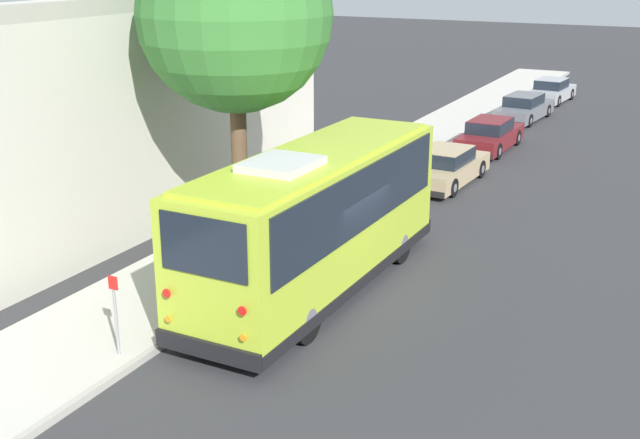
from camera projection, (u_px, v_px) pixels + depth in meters
ground_plane at (337, 292)px, 19.22m from camera, size 160.00×160.00×0.00m
sidewalk_slab at (209, 264)px, 20.78m from camera, size 80.00×3.29×0.15m
curb_strip at (266, 275)px, 20.04m from camera, size 80.00×0.14×0.15m
shuttle_bus at (316, 214)px, 18.74m from camera, size 9.16×2.65×3.59m
parked_sedan_tan at (445, 167)px, 28.06m from camera, size 4.64×1.97×1.30m
parked_sedan_maroon at (490, 136)px, 32.90m from camera, size 4.56×1.82×1.31m
parked_sedan_gray at (524, 108)px, 38.77m from camera, size 4.80×2.00×1.28m
parked_sedan_silver at (551, 91)px, 43.58m from camera, size 4.28×1.95×1.27m
street_tree at (237, 0)px, 19.89m from camera, size 4.93×4.93×9.36m
sign_post_near at (116, 315)px, 15.68m from camera, size 0.06×0.22×1.68m
sign_post_far at (162, 303)px, 16.99m from camera, size 0.06×0.06×1.05m
building_backdrop at (66, 116)px, 23.69m from camera, size 19.24×6.61×6.67m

